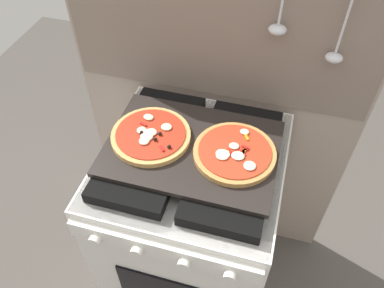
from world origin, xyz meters
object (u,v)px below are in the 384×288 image
object	(u,v)px
pizza_left	(151,135)
stove	(192,225)
pizza_right	(234,153)
baking_tray	(192,148)

from	to	relation	value
pizza_left	stove	bearing A→B (deg)	-0.62
stove	pizza_left	bearing A→B (deg)	179.38
pizza_right	pizza_left	bearing A→B (deg)	179.23
stove	pizza_right	distance (m)	0.50
baking_tray	pizza_left	distance (m)	0.14
stove	pizza_right	xyz separation A→B (m)	(0.14, -0.00, 0.48)
baking_tray	pizza_left	xyz separation A→B (m)	(-0.14, -0.00, 0.02)
stove	pizza_right	size ratio (longest dim) A/B	3.53
stove	baking_tray	distance (m)	0.46
baking_tray	stove	bearing A→B (deg)	-90.00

